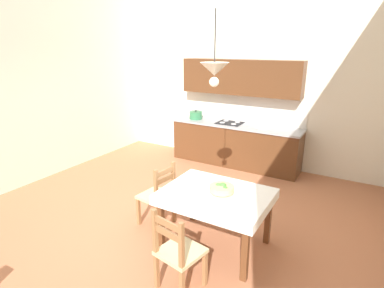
{
  "coord_description": "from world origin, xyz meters",
  "views": [
    {
      "loc": [
        2.44,
        -2.98,
        2.46
      ],
      "look_at": [
        0.19,
        0.86,
        1.05
      ],
      "focal_mm": 29.04,
      "sensor_mm": 36.0,
      "label": 1
    }
  ],
  "objects_px": {
    "dining_table": "(216,202)",
    "pendant_lamp": "(214,70)",
    "dining_chair_tv_side": "(158,196)",
    "dining_chair_camera_side": "(178,253)",
    "kitchen_cabinetry": "(236,126)",
    "fruit_bowl": "(222,189)"
  },
  "relations": [
    {
      "from": "kitchen_cabinetry",
      "to": "pendant_lamp",
      "type": "relative_size",
      "value": 3.42
    },
    {
      "from": "kitchen_cabinetry",
      "to": "dining_chair_camera_side",
      "type": "xyz_separation_m",
      "value": [
        0.93,
        -3.7,
        -0.41
      ]
    },
    {
      "from": "kitchen_cabinetry",
      "to": "dining_chair_camera_side",
      "type": "bearing_deg",
      "value": -75.98
    },
    {
      "from": "dining_chair_camera_side",
      "to": "fruit_bowl",
      "type": "height_order",
      "value": "dining_chair_camera_side"
    },
    {
      "from": "kitchen_cabinetry",
      "to": "dining_chair_tv_side",
      "type": "height_order",
      "value": "kitchen_cabinetry"
    },
    {
      "from": "dining_chair_camera_side",
      "to": "fruit_bowl",
      "type": "distance_m",
      "value": 0.96
    },
    {
      "from": "dining_table",
      "to": "dining_chair_camera_side",
      "type": "bearing_deg",
      "value": -89.97
    },
    {
      "from": "dining_table",
      "to": "fruit_bowl",
      "type": "bearing_deg",
      "value": 11.39
    },
    {
      "from": "dining_table",
      "to": "dining_chair_tv_side",
      "type": "height_order",
      "value": "dining_chair_tv_side"
    },
    {
      "from": "fruit_bowl",
      "to": "pendant_lamp",
      "type": "xyz_separation_m",
      "value": [
        -0.12,
        -0.02,
        1.4
      ]
    },
    {
      "from": "kitchen_cabinetry",
      "to": "dining_chair_tv_side",
      "type": "relative_size",
      "value": 2.96
    },
    {
      "from": "dining_chair_tv_side",
      "to": "fruit_bowl",
      "type": "bearing_deg",
      "value": -1.82
    },
    {
      "from": "pendant_lamp",
      "to": "dining_chair_tv_side",
      "type": "bearing_deg",
      "value": 176.36
    },
    {
      "from": "dining_chair_camera_side",
      "to": "pendant_lamp",
      "type": "bearing_deg",
      "value": 93.59
    },
    {
      "from": "kitchen_cabinetry",
      "to": "pendant_lamp",
      "type": "bearing_deg",
      "value": -72.97
    },
    {
      "from": "fruit_bowl",
      "to": "pendant_lamp",
      "type": "distance_m",
      "value": 1.4
    },
    {
      "from": "dining_chair_tv_side",
      "to": "fruit_bowl",
      "type": "distance_m",
      "value": 1.06
    },
    {
      "from": "dining_table",
      "to": "fruit_bowl",
      "type": "relative_size",
      "value": 4.34
    },
    {
      "from": "dining_table",
      "to": "pendant_lamp",
      "type": "bearing_deg",
      "value": -169.47
    },
    {
      "from": "dining_table",
      "to": "dining_chair_camera_side",
      "type": "distance_m",
      "value": 0.89
    },
    {
      "from": "dining_chair_camera_side",
      "to": "dining_table",
      "type": "bearing_deg",
      "value": 90.03
    },
    {
      "from": "dining_chair_camera_side",
      "to": "dining_chair_tv_side",
      "type": "distance_m",
      "value": 1.3
    }
  ]
}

